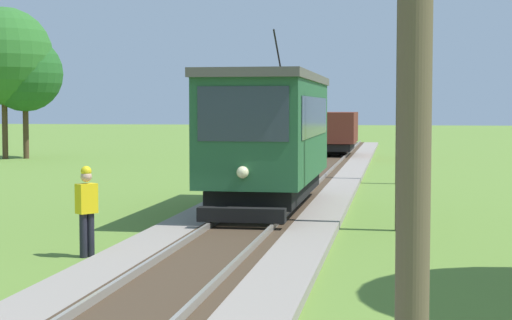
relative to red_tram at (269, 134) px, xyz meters
name	(u,v)px	position (x,y,z in m)	size (l,w,h in m)	color
red_tram	(269,134)	(0.00, 0.00, 0.00)	(2.60, 8.54, 4.79)	#235633
freight_car	(335,131)	(0.00, 24.87, -0.64)	(2.40, 5.20, 2.31)	maroon
utility_pole_near_tram	(401,87)	(3.52, -2.81, 1.18)	(1.40, 0.56, 6.56)	brown
utility_pole_mid	(399,73)	(3.52, 9.41, 2.02)	(1.40, 0.56, 8.23)	brown
track_worker	(87,207)	(-2.51, -7.17, -1.21)	(0.42, 0.45, 1.78)	black
tree_right_near	(4,56)	(-18.29, 21.41, 3.57)	(5.48, 5.48, 8.51)	#4C3823
tree_left_far	(25,74)	(-17.27, 21.92, 2.59)	(4.28, 4.28, 6.94)	#4C3823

